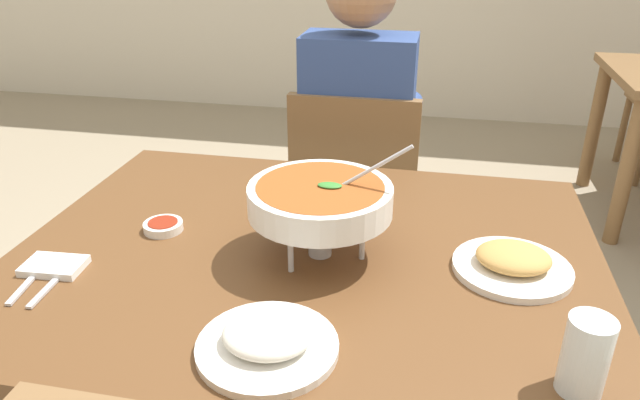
# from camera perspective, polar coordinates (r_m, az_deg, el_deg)

# --- Properties ---
(dining_table_main) EXTENTS (1.26, 0.99, 0.75)m
(dining_table_main) POSITION_cam_1_polar(r_m,az_deg,el_deg) (1.35, -1.28, -8.50)
(dining_table_main) COLOR brown
(dining_table_main) RESTS_ON ground_plane
(chair_diner_main) EXTENTS (0.44, 0.44, 0.90)m
(chair_diner_main) POSITION_cam_1_polar(r_m,az_deg,el_deg) (2.09, 3.45, 0.30)
(chair_diner_main) COLOR brown
(chair_diner_main) RESTS_ON ground_plane
(diner_main) EXTENTS (0.40, 0.45, 1.31)m
(diner_main) POSITION_cam_1_polar(r_m,az_deg,el_deg) (2.03, 3.76, 6.72)
(diner_main) COLOR #2D2D38
(diner_main) RESTS_ON ground_plane
(curry_bowl) EXTENTS (0.33, 0.30, 0.26)m
(curry_bowl) POSITION_cam_1_polar(r_m,az_deg,el_deg) (1.22, 0.02, 0.00)
(curry_bowl) COLOR silver
(curry_bowl) RESTS_ON dining_table_main
(rice_plate) EXTENTS (0.24, 0.24, 0.06)m
(rice_plate) POSITION_cam_1_polar(r_m,az_deg,el_deg) (1.01, -5.11, -13.32)
(rice_plate) COLOR white
(rice_plate) RESTS_ON dining_table_main
(appetizer_plate) EXTENTS (0.24, 0.24, 0.06)m
(appetizer_plate) POSITION_cam_1_polar(r_m,az_deg,el_deg) (1.28, 18.01, -5.65)
(appetizer_plate) COLOR white
(appetizer_plate) RESTS_ON dining_table_main
(sauce_dish) EXTENTS (0.09, 0.09, 0.02)m
(sauce_dish) POSITION_cam_1_polar(r_m,az_deg,el_deg) (1.41, -14.84, -2.43)
(sauce_dish) COLOR white
(sauce_dish) RESTS_ON dining_table_main
(napkin_folded) EXTENTS (0.12, 0.09, 0.02)m
(napkin_folded) POSITION_cam_1_polar(r_m,az_deg,el_deg) (1.34, -24.19, -5.80)
(napkin_folded) COLOR white
(napkin_folded) RESTS_ON dining_table_main
(fork_utensil) EXTENTS (0.04, 0.17, 0.01)m
(fork_utensil) POSITION_cam_1_polar(r_m,az_deg,el_deg) (1.32, -26.07, -6.90)
(fork_utensil) COLOR silver
(fork_utensil) RESTS_ON dining_table_main
(spoon_utensil) EXTENTS (0.02, 0.17, 0.01)m
(spoon_utensil) POSITION_cam_1_polar(r_m,az_deg,el_deg) (1.29, -24.27, -7.24)
(spoon_utensil) COLOR silver
(spoon_utensil) RESTS_ON dining_table_main
(drink_glass) EXTENTS (0.07, 0.07, 0.13)m
(drink_glass) POSITION_cam_1_polar(r_m,az_deg,el_deg) (1.00, 24.09, -13.83)
(drink_glass) COLOR silver
(drink_glass) RESTS_ON dining_table_main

